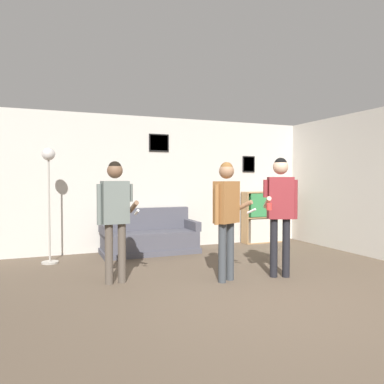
{
  "coord_description": "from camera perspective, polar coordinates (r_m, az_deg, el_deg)",
  "views": [
    {
      "loc": [
        -2.54,
        -3.43,
        1.44
      ],
      "look_at": [
        -0.36,
        1.98,
        1.23
      ],
      "focal_mm": 35.0,
      "sensor_mm": 36.0,
      "label": 1
    }
  ],
  "objects": [
    {
      "name": "wall_right",
      "position": [
        7.78,
        24.03,
        1.21
      ],
      "size": [
        0.06,
        6.37,
        2.7
      ],
      "color": "beige",
      "rests_on": "ground_plane"
    },
    {
      "name": "person_watcher_holding_cup",
      "position": [
        5.59,
        13.31,
        -1.7
      ],
      "size": [
        0.58,
        0.38,
        1.74
      ],
      "color": "black",
      "rests_on": "ground_plane"
    },
    {
      "name": "couch",
      "position": [
        7.36,
        -6.53,
        -7.0
      ],
      "size": [
        1.85,
        0.8,
        0.85
      ],
      "color": "#4C4C56",
      "rests_on": "ground_plane"
    },
    {
      "name": "person_player_foreground_left",
      "position": [
        5.22,
        -11.63,
        -2.48
      ],
      "size": [
        0.52,
        0.44,
        1.68
      ],
      "color": "brown",
      "rests_on": "ground_plane"
    },
    {
      "name": "wall_back",
      "position": [
        7.85,
        -3.04,
        1.41
      ],
      "size": [
        8.45,
        0.08,
        2.7
      ],
      "color": "beige",
      "rests_on": "ground_plane"
    },
    {
      "name": "person_player_foreground_center",
      "position": [
        5.24,
        5.29,
        -2.48
      ],
      "size": [
        0.59,
        0.39,
        1.67
      ],
      "color": "#3D4247",
      "rests_on": "ground_plane"
    },
    {
      "name": "floor_lamp",
      "position": [
        6.76,
        -20.98,
        1.89
      ],
      "size": [
        0.28,
        0.28,
        1.96
      ],
      "color": "#ADA89E",
      "rests_on": "ground_plane"
    },
    {
      "name": "bookshelf",
      "position": [
        8.62,
        10.91,
        -3.78
      ],
      "size": [
        1.02,
        0.3,
        1.15
      ],
      "color": "#A87F51",
      "rests_on": "ground_plane"
    },
    {
      "name": "ground_plane",
      "position": [
        4.5,
        14.4,
        -16.66
      ],
      "size": [
        20.0,
        20.0,
        0.0
      ],
      "primitive_type": "plane",
      "color": "brown"
    }
  ]
}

